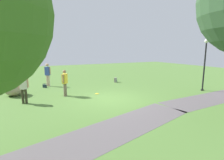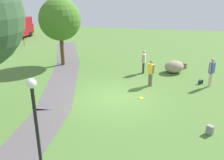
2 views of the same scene
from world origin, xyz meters
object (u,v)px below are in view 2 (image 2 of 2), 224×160
lawn_boulder (174,67)px  lamp_post (36,124)px  passerby_on_path (151,71)px  woman_with_handbag (212,70)px  frisbee_on_grass (141,98)px  young_tree_near_path (60,20)px  handbag_on_grass (201,82)px  delivery_van (15,28)px  man_near_boulder (144,60)px  backpack_by_boulder (185,66)px  spare_backpack_on_lawn (210,130)px

lawn_boulder → lamp_post: bearing=159.3°
lamp_post → passerby_on_path: bearing=-17.9°
woman_with_handbag → passerby_on_path: woman_with_handbag is taller
woman_with_handbag → frisbee_on_grass: (-2.53, 4.06, -1.05)m
frisbee_on_grass → lamp_post: bearing=160.4°
young_tree_near_path → handbag_on_grass: size_ratio=13.37×
frisbee_on_grass → delivery_van: delivery_van is taller
lawn_boulder → man_near_boulder: (-0.54, 2.16, 0.52)m
handbag_on_grass → delivery_van: 22.24m
man_near_boulder → frisbee_on_grass: man_near_boulder is taller
frisbee_on_grass → delivery_van: (13.80, 15.75, 1.25)m
lamp_post → passerby_on_path: 9.60m
young_tree_near_path → lamp_post: size_ratio=1.42×
backpack_by_boulder → spare_backpack_on_lawn: (-9.07, -0.29, 0.00)m
lamp_post → woman_with_handbag: (9.61, -6.58, -1.16)m
lawn_boulder → backpack_by_boulder: lawn_boulder is taller
spare_backpack_on_lawn → handbag_on_grass: bearing=-4.2°
lawn_boulder → delivery_van: bearing=63.2°
handbag_on_grass → lamp_post: bearing=148.5°
handbag_on_grass → man_near_boulder: bearing=69.2°
man_near_boulder → frisbee_on_grass: size_ratio=6.32×
lawn_boulder → man_near_boulder: 2.29m
young_tree_near_path → handbag_on_grass: (-2.29, -10.15, -3.37)m
man_near_boulder → passerby_on_path: bearing=-165.6°
handbag_on_grass → delivery_van: delivery_van is taller
passerby_on_path → delivery_van: 20.03m
passerby_on_path → backpack_by_boulder: 4.77m
man_near_boulder → woman_with_handbag: bearing=-112.5°
man_near_boulder → handbag_on_grass: bearing=-110.8°
woman_with_handbag → backpack_by_boulder: 3.78m
lamp_post → backpack_by_boulder: lamp_post is taller
woman_with_handbag → backpack_by_boulder: size_ratio=4.53×
lamp_post → handbag_on_grass: lamp_post is taller
lamp_post → delivery_van: (20.88, 13.23, -0.96)m
woman_with_handbag → spare_backpack_on_lawn: 5.74m
man_near_boulder → delivery_van: bearing=58.6°
woman_with_handbag → handbag_on_grass: 1.09m
lawn_boulder → woman_with_handbag: woman_with_handbag is taller
handbag_on_grass → backpack_by_boulder: size_ratio=0.95×
passerby_on_path → backpack_by_boulder: bearing=-31.2°
lamp_post → woman_with_handbag: bearing=-34.4°
lawn_boulder → handbag_on_grass: (-1.97, -1.59, -0.30)m
frisbee_on_grass → woman_with_handbag: bearing=-58.1°
spare_backpack_on_lawn → delivery_van: size_ratio=0.08×
young_tree_near_path → passerby_on_path: (-3.17, -6.98, -2.56)m
lawn_boulder → backpack_by_boulder: 1.48m
woman_with_handbag → backpack_by_boulder: bearing=19.2°
man_near_boulder → frisbee_on_grass: bearing=-177.6°
delivery_van → young_tree_near_path: bearing=-133.3°
handbag_on_grass → passerby_on_path: bearing=105.6°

